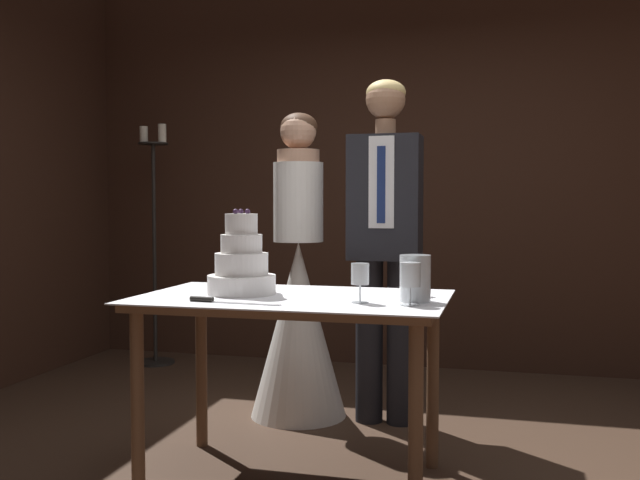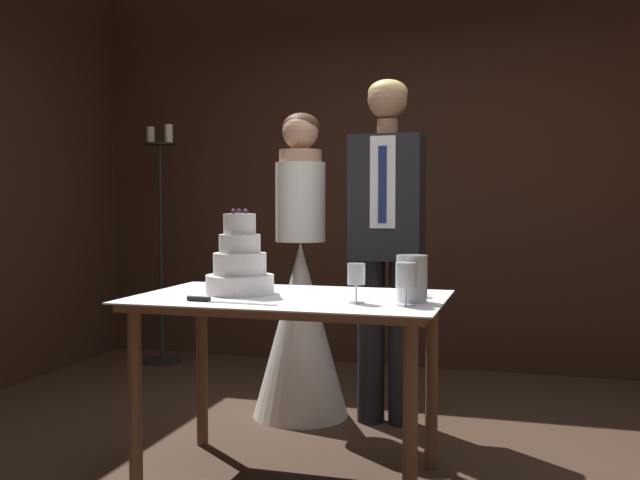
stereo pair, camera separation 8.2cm
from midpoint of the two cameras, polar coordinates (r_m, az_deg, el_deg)
ground_plane at (r=3.27m, az=3.11°, el=-18.64°), size 40.00×40.00×0.00m
wall_back at (r=5.31m, az=8.72°, el=5.66°), size 5.29×0.12×2.92m
cake_table at (r=3.08m, az=-1.62°, el=-6.34°), size 1.32×0.81×0.81m
tiered_cake at (r=3.14m, az=-5.69°, el=-2.02°), size 0.30×0.30×0.37m
cake_knife at (r=2.90m, az=-7.71°, el=-4.80°), size 0.39×0.05×0.02m
wine_glass_near at (r=2.79m, az=7.72°, el=-2.97°), size 0.08×0.08×0.17m
wine_glass_middle at (r=2.84m, az=3.74°, el=-2.83°), size 0.07×0.07×0.16m
wine_glass_far at (r=3.11m, az=7.80°, el=-2.28°), size 0.07×0.07×0.17m
hurricane_candle at (r=2.90m, az=8.16°, el=-3.16°), size 0.13×0.13×0.19m
bride at (r=4.03m, az=-0.98°, el=-5.28°), size 0.54×0.54×1.71m
groom at (r=3.88m, az=5.99°, el=0.63°), size 0.39×0.25×1.87m
candle_stand at (r=5.47m, az=-12.18°, el=-1.00°), size 0.28×0.28×1.79m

